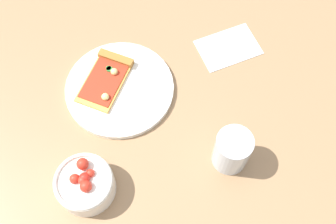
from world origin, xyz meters
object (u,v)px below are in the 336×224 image
Objects in this scene: pizza_slice_main at (107,77)px; paper_napkin at (228,47)px; plate at (120,89)px; soda_glass at (232,151)px; salad_bowl at (85,184)px.

paper_napkin is (-0.30, 0.10, -0.02)m from pizza_slice_main.
pizza_slice_main is (0.01, -0.04, 0.01)m from plate.
paper_napkin is at bearing 168.37° from plate.
soda_glass reaches higher than plate.
salad_bowl is 1.21× the size of soda_glass.
plate is 0.25m from salad_bowl.
plate is 1.73× the size of paper_napkin.
pizza_slice_main is 1.16× the size of paper_napkin.
paper_napkin is at bearing -167.93° from salad_bowl.
pizza_slice_main is 1.41× the size of salad_bowl.
pizza_slice_main is 0.27m from salad_bowl.
pizza_slice_main is at bearing -17.97° from paper_napkin.
paper_napkin is (-0.48, -0.10, -0.03)m from salad_bowl.
soda_glass is at bearing 50.40° from paper_napkin.
soda_glass is (-0.11, 0.33, 0.03)m from pizza_slice_main.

